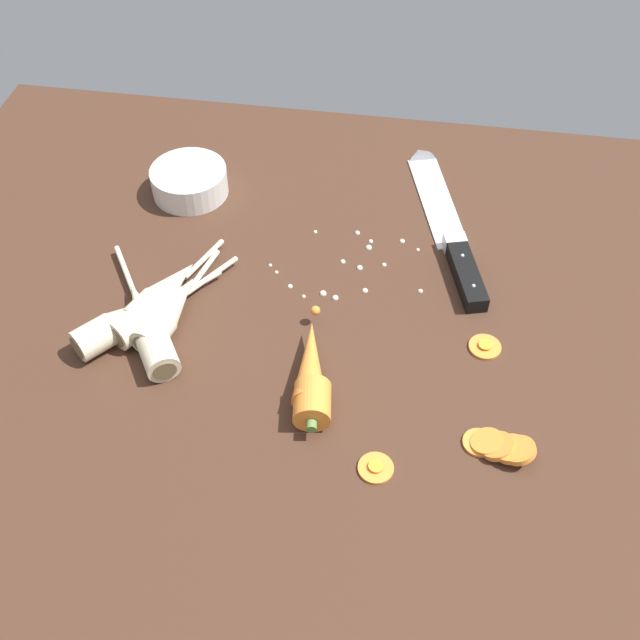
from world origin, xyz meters
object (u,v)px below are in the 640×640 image
chefs_knife (444,218)px  prep_bowl (189,180)px  parsnip_mid_right (169,311)px  carrot_slice_stray_mid (485,346)px  parsnip_front (157,308)px  whole_carrot (313,374)px  parsnip_outer (126,320)px  carrot_slice_stray_near (376,467)px  parsnip_mid_left (164,292)px  parsnip_back (147,325)px  carrot_slice_stack (499,446)px

chefs_knife → prep_bowl: prep_bowl is taller
parsnip_mid_right → carrot_slice_stray_mid: 38.69cm
parsnip_front → whole_carrot: bearing=-19.2°
parsnip_outer → carrot_slice_stray_near: (32.18, -14.64, -1.62)cm
parsnip_mid_right → prep_bowl: size_ratio=1.69×
parsnip_mid_right → prep_bowl: 25.45cm
whole_carrot → carrot_slice_stray_mid: bearing=24.2°
parsnip_mid_left → parsnip_outer: (-3.22, -5.24, -0.00)cm
whole_carrot → parsnip_mid_right: bearing=159.9°
carrot_slice_stray_near → carrot_slice_stray_mid: size_ratio=0.98×
parsnip_mid_left → carrot_slice_stray_mid: size_ratio=4.49×
parsnip_mid_right → parsnip_outer: bearing=-154.2°
parsnip_back → carrot_slice_stray_near: size_ratio=5.50×
chefs_knife → parsnip_mid_right: bearing=-143.1°
parsnip_mid_left → whole_carrot: bearing=-25.7°
parsnip_outer → prep_bowl: 27.36cm
parsnip_front → carrot_slice_stack: size_ratio=2.27×
parsnip_back → parsnip_mid_right: bearing=53.5°
parsnip_mid_left → carrot_slice_stack: parsnip_mid_left is taller
chefs_knife → parsnip_mid_right: 40.66cm
whole_carrot → parsnip_outer: bearing=168.9°
whole_carrot → carrot_slice_stack: 21.94cm
whole_carrot → parsnip_mid_left: whole_carrot is taller
chefs_knife → parsnip_back: (-34.49, -27.10, 1.33)cm
parsnip_mid_right → carrot_slice_stack: 42.16cm
carrot_slice_stray_mid → prep_bowl: 48.92cm
chefs_knife → parsnip_mid_left: size_ratio=1.94×
parsnip_mid_right → carrot_slice_stray_near: 32.27cm
prep_bowl → carrot_slice_stack: bearing=-40.1°
parsnip_front → parsnip_mid_left: 2.74cm
whole_carrot → prep_bowl: 39.71cm
parsnip_back → prep_bowl: (-2.40, 27.76, 0.17)cm
carrot_slice_stray_mid → parsnip_mid_right: bearing=-177.3°
whole_carrot → carrot_slice_stack: bearing=-14.7°
whole_carrot → parsnip_back: size_ratio=0.85×
whole_carrot → carrot_slice_stray_mid: 21.52cm
chefs_knife → parsnip_outer: 45.86cm
whole_carrot → parsnip_mid_right: 20.30cm
chefs_knife → carrot_slice_stray_mid: 23.41cm
parsnip_mid_right → prep_bowl: same height
carrot_slice_stack → prep_bowl: prep_bowl is taller
carrot_slice_stray_mid → carrot_slice_stack: bearing=-83.5°
prep_bowl → chefs_knife: bearing=-1.0°
parsnip_front → carrot_slice_stray_mid: parsnip_front is taller
carrot_slice_stack → prep_bowl: (-44.63, 37.61, 1.30)cm
parsnip_back → whole_carrot: bearing=-11.5°
parsnip_back → carrot_slice_stray_mid: 40.88cm
carrot_slice_stack → carrot_slice_stray_near: carrot_slice_stack is taller
parsnip_mid_right → carrot_slice_stray_mid: size_ratio=4.73×
carrot_slice_stack → carrot_slice_stray_near: 13.56cm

